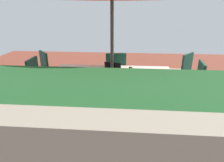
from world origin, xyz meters
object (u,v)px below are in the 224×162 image
Objects in this scene: chair_northeast at (15,98)px; chair_southwest at (179,71)px; chair_southeast at (52,69)px; laptop at (114,70)px; chair_south at (115,70)px; chair_north at (111,99)px; dining_table at (112,76)px; chair_east at (42,80)px; cup at (130,70)px; chair_west at (190,84)px.

chair_northeast is 3.33m from chair_southwest.
laptop is at bearing -153.94° from chair_southeast.
chair_southeast is 1.00× the size of chair_southwest.
chair_south is 1.45m from chair_north.
dining_table is 1.41m from chair_east.
cup is (-1.75, -0.08, 0.22)m from chair_east.
chair_south is 9.33× the size of cup.
cup is at bearing -150.19° from chair_southeast.
chair_north is at bearing 92.76° from dining_table.
chair_southeast reaches higher than cup.
cup is (1.12, -0.10, 0.22)m from chair_west.
chair_northeast is 1.00× the size of chair_southeast.
cup is (-0.32, -0.01, 0.01)m from laptop.
chair_south is at bearing -91.34° from dining_table.
chair_west and chair_northeast have the same top height.
chair_north is at bearing -175.45° from chair_southeast.
chair_west is 9.33× the size of cup.
chair_east is (2.87, -0.02, 0.00)m from chair_west.
chair_north is 9.33× the size of cup.
dining_table is 2.34× the size of chair_south.
dining_table is 1.64m from chair_southeast.
chair_northeast is at bearing 137.90° from chair_southeast.
cup is (-0.31, -0.83, 0.22)m from chair_north.
chair_north is 0.85m from laptop.
chair_east is at bearing 143.16° from chair_southeast.
chair_east reaches higher than cup.
laptop is at bearing -17.15° from chair_northeast.
chair_southwest reaches higher than cup.
cup is (-1.82, -0.92, 0.22)m from chair_northeast.
chair_south is (1.45, -0.73, 0.00)m from chair_west.
chair_west is 1.00× the size of chair_east.
chair_northeast reaches higher than cup.
chair_southwest is at bearing -20.03° from chair_northeast.
chair_north reaches higher than dining_table.
dining_table is at bearing 18.89° from cup.
chair_southeast is at bearing 3.84° from chair_east.
chair_south and chair_southwest have the same top height.
chair_east is at bearing 158.93° from chair_north.
chair_east is (-0.06, 0.68, 0.00)m from chair_southeast.
chair_northeast is 1.00× the size of chair_north.
chair_south is at bearing 96.92° from chair_north.
chair_northeast is (2.93, 0.82, 0.00)m from chair_west.
dining_table is 2.34× the size of chair_southwest.
chair_southwest is (-2.92, -0.07, 0.00)m from chair_southeast.
chair_west is at bearing -91.62° from chair_east.
chair_west is at bearing 144.80° from chair_south.
chair_southeast is at bearing 142.72° from chair_north.
cup is (-0.35, -0.12, 0.09)m from dining_table.
dining_table is 1.68m from chair_northeast.
chair_east is (-0.07, -0.84, 0.00)m from chair_northeast.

